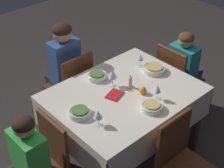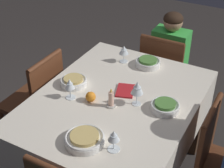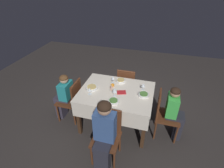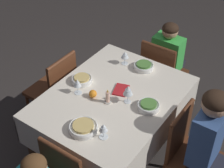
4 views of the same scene
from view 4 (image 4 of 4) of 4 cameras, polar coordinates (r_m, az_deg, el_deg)
The scene contains 18 objects.
ground_plane at distance 3.41m, azimuth 0.09°, elevation -11.91°, with size 8.00×8.00×0.00m, color #332D2B.
dining_table at distance 2.92m, azimuth 0.10°, elevation -3.48°, with size 1.29×1.00×0.77m.
chair_south at distance 2.87m, azimuth 12.84°, elevation -11.10°, with size 0.40×0.41×0.88m.
chair_east at distance 3.62m, azimuth 8.18°, elevation 1.86°, with size 0.41×0.40×0.88m.
chair_north at distance 3.43m, azimuth -9.38°, elevation -0.67°, with size 0.40×0.41×0.88m.
person_adult_denim at distance 2.72m, azimuth 16.22°, elevation -10.02°, with size 0.30×0.34×1.16m.
person_child_green at distance 3.70m, azimuth 9.47°, elevation 3.97°, with size 0.33×0.30×1.02m.
bowl_south at distance 2.74m, azimuth 6.09°, elevation -3.61°, with size 0.18×0.18×0.06m.
wine_glass_south at distance 2.72m, azimuth 2.67°, elevation -1.08°, with size 0.08×0.08×0.17m.
bowl_east at distance 3.16m, azimuth 5.28°, elevation 3.00°, with size 0.19×0.19×0.06m.
wine_glass_east at distance 3.17m, azimuth 2.18°, elevation 4.83°, with size 0.07×0.07×0.13m.
bowl_west at distance 2.56m, azimuth -4.79°, elevation -7.20°, with size 0.22×0.22×0.06m.
wine_glass_west at distance 2.46m, azimuth -1.44°, elevation -7.35°, with size 0.07×0.07×0.13m.
bowl_north at distance 2.99m, azimuth -5.10°, elevation 0.74°, with size 0.18×0.18×0.06m.
wine_glass_north at distance 2.84m, azimuth -5.76°, elevation 0.08°, with size 0.07×0.07×0.14m.
candle_centerpiece at distance 2.76m, azimuth -0.72°, elevation -2.34°, with size 0.06×0.06×0.13m.
orange_fruit at distance 2.83m, azimuth -3.20°, elevation -1.63°, with size 0.07×0.07×0.07m, color orange.
napkin_red_folded at distance 2.91m, azimuth 1.49°, elevation -0.99°, with size 0.18×0.16×0.01m.
Camera 4 is at (-1.78, -1.24, 2.63)m, focal length 55.00 mm.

